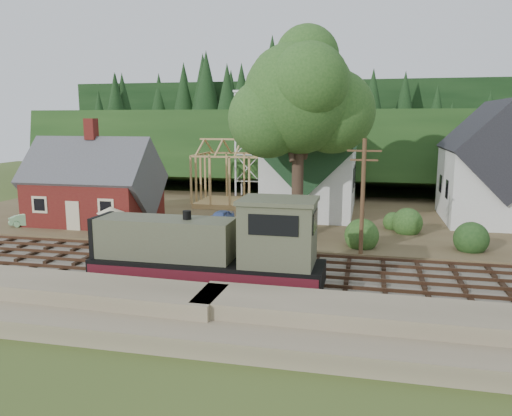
% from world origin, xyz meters
% --- Properties ---
extents(ground, '(140.00, 140.00, 0.00)m').
position_xyz_m(ground, '(0.00, 0.00, 0.00)').
color(ground, '#384C1E').
rests_on(ground, ground).
extents(embankment, '(64.00, 5.00, 1.60)m').
position_xyz_m(embankment, '(0.00, -8.50, 0.00)').
color(embankment, '#7F7259').
rests_on(embankment, ground).
extents(railroad_bed, '(64.00, 11.00, 0.16)m').
position_xyz_m(railroad_bed, '(0.00, 0.00, 0.08)').
color(railroad_bed, '#726B5B').
rests_on(railroad_bed, ground).
extents(village_flat, '(64.00, 26.00, 0.30)m').
position_xyz_m(village_flat, '(0.00, 18.00, 0.15)').
color(village_flat, brown).
rests_on(village_flat, ground).
extents(hillside, '(70.00, 28.96, 12.74)m').
position_xyz_m(hillside, '(0.00, 42.00, 0.00)').
color(hillside, '#1E3F19').
rests_on(hillside, ground).
extents(ridge, '(80.00, 20.00, 12.00)m').
position_xyz_m(ridge, '(0.00, 58.00, 0.00)').
color(ridge, black).
rests_on(ridge, ground).
extents(depot, '(10.80, 7.41, 9.00)m').
position_xyz_m(depot, '(-16.00, 11.00, 3.21)').
color(depot, '#5E1515').
rests_on(depot, village_flat).
extents(church, '(8.40, 15.17, 13.00)m').
position_xyz_m(church, '(2.00, 19.68, 5.18)').
color(church, silver).
rests_on(church, village_flat).
extents(farmhouse, '(8.40, 10.80, 10.60)m').
position_xyz_m(farmhouse, '(18.00, 19.00, 4.87)').
color(farmhouse, silver).
rests_on(farmhouse, village_flat).
extents(timber_frame, '(8.20, 6.20, 6.99)m').
position_xyz_m(timber_frame, '(-6.00, 22.00, 3.27)').
color(timber_frame, tan).
rests_on(timber_frame, village_flat).
extents(lattice_tower, '(3.20, 3.20, 12.12)m').
position_xyz_m(lattice_tower, '(-6.00, 28.00, 10.03)').
color(lattice_tower, silver).
rests_on(lattice_tower, village_flat).
extents(big_tree, '(10.90, 8.40, 14.70)m').
position_xyz_m(big_tree, '(2.17, 10.08, 10.22)').
color(big_tree, '#38281E').
rests_on(big_tree, village_flat).
extents(telegraph_pole_near, '(2.20, 0.28, 8.00)m').
position_xyz_m(telegraph_pole_near, '(7.00, 5.20, 4.25)').
color(telegraph_pole_near, '#4C331E').
rests_on(telegraph_pole_near, ground).
extents(locomotive, '(12.58, 3.15, 5.02)m').
position_xyz_m(locomotive, '(-0.68, -3.00, 2.21)').
color(locomotive, black).
rests_on(locomotive, railroad_bed).
extents(car_blue, '(1.93, 3.66, 1.19)m').
position_xyz_m(car_blue, '(-4.98, 12.40, 0.89)').
color(car_blue, '#5670B8').
rests_on(car_blue, village_flat).
extents(car_green, '(3.68, 2.09, 1.15)m').
position_xyz_m(car_green, '(-20.32, 8.16, 0.87)').
color(car_green, '#81B87F').
rests_on(car_green, village_flat).
extents(patio_set, '(2.07, 2.07, 2.30)m').
position_xyz_m(patio_set, '(-11.92, 6.25, 2.26)').
color(patio_set, silver).
rests_on(patio_set, village_flat).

